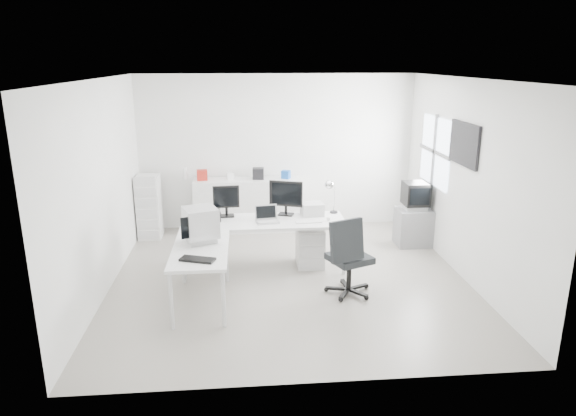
{
  "coord_description": "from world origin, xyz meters",
  "views": [
    {
      "loc": [
        -0.62,
        -6.79,
        3.04
      ],
      "look_at": [
        0.0,
        0.2,
        1.0
      ],
      "focal_mm": 32.0,
      "sensor_mm": 36.0,
      "label": 1
    }
  ],
  "objects": [
    {
      "name": "laptop",
      "position": [
        -0.29,
        0.33,
        0.85
      ],
      "size": [
        0.35,
        0.36,
        0.21
      ],
      "primitive_type": null,
      "rotation": [
        0.0,
        0.0,
        0.14
      ],
      "color": "#B7B7BA",
      "rests_on": "main_desk"
    },
    {
      "name": "clutter_box_d",
      "position": [
        0.14,
        2.24,
        1.04
      ],
      "size": [
        0.18,
        0.18,
        0.14
      ],
      "primitive_type": "cube",
      "rotation": [
        0.0,
        0.0,
        -0.43
      ],
      "color": "#1953B2",
      "rests_on": "sideboard"
    },
    {
      "name": "office_chair",
      "position": [
        0.75,
        -0.55,
        0.56
      ],
      "size": [
        0.84,
        0.84,
        1.11
      ],
      "primitive_type": null,
      "rotation": [
        0.0,
        0.0,
        0.4
      ],
      "color": "#232628",
      "rests_on": "floor"
    },
    {
      "name": "drawer_pedestal",
      "position": [
        0.36,
        0.48,
        0.3
      ],
      "size": [
        0.4,
        0.5,
        0.6
      ],
      "primitive_type": "cube",
      "color": "white",
      "rests_on": "floor"
    },
    {
      "name": "wall_picture",
      "position": [
        2.47,
        0.1,
        1.9
      ],
      "size": [
        0.04,
        0.9,
        0.6
      ],
      "primitive_type": null,
      "color": "black",
      "rests_on": "right_wall"
    },
    {
      "name": "clutter_box_b",
      "position": [
        -0.86,
        2.24,
        1.02
      ],
      "size": [
        0.14,
        0.13,
        0.12
      ],
      "primitive_type": "cube",
      "rotation": [
        0.0,
        0.0,
        0.21
      ],
      "color": "white",
      "rests_on": "sideboard"
    },
    {
      "name": "white_keyboard",
      "position": [
        0.31,
        0.28,
        0.76
      ],
      "size": [
        0.39,
        0.15,
        0.02
      ],
      "primitive_type": "cube",
      "rotation": [
        0.0,
        0.0,
        0.08
      ],
      "color": "white",
      "rests_on": "main_desk"
    },
    {
      "name": "right_wall",
      "position": [
        2.5,
        0.0,
        1.4
      ],
      "size": [
        0.02,
        5.0,
        2.8
      ],
      "primitive_type": "cube",
      "color": "white",
      "rests_on": "floor"
    },
    {
      "name": "inkjet_printer",
      "position": [
        -1.19,
        0.53,
        0.82
      ],
      "size": [
        0.45,
        0.37,
        0.15
      ],
      "primitive_type": "cube",
      "rotation": [
        0.0,
        0.0,
        0.13
      ],
      "color": "black",
      "rests_on": "main_desk"
    },
    {
      "name": "laser_printer",
      "position": [
        0.41,
        0.65,
        0.84
      ],
      "size": [
        0.35,
        0.31,
        0.19
      ],
      "primitive_type": "cube",
      "rotation": [
        0.0,
        0.0,
        0.09
      ],
      "color": "silver",
      "rests_on": "main_desk"
    },
    {
      "name": "filing_cabinet",
      "position": [
        -2.28,
        2.01,
        0.55
      ],
      "size": [
        0.39,
        0.46,
        1.11
      ],
      "primitive_type": "cube",
      "color": "white",
      "rests_on": "floor"
    },
    {
      "name": "back_wall",
      "position": [
        0.0,
        2.5,
        1.4
      ],
      "size": [
        5.0,
        0.02,
        2.8
      ],
      "primitive_type": "cube",
      "color": "white",
      "rests_on": "floor"
    },
    {
      "name": "ceiling",
      "position": [
        0.0,
        0.0,
        2.8
      ],
      "size": [
        5.0,
        5.0,
        0.01
      ],
      "primitive_type": "cube",
      "color": "white",
      "rests_on": "back_wall"
    },
    {
      "name": "tv_cabinet",
      "position": [
        2.22,
        1.21,
        0.31
      ],
      "size": [
        0.58,
        0.47,
        0.63
      ],
      "primitive_type": "cube",
      "color": "slate",
      "rests_on": "floor"
    },
    {
      "name": "window",
      "position": [
        2.48,
        1.2,
        1.6
      ],
      "size": [
        0.02,
        1.2,
        1.1
      ],
      "primitive_type": null,
      "color": "white",
      "rests_on": "right_wall"
    },
    {
      "name": "sideboard",
      "position": [
        -0.56,
        2.24,
        0.48
      ],
      "size": [
        1.93,
        0.48,
        0.96
      ],
      "primitive_type": "cube",
      "color": "white",
      "rests_on": "floor"
    },
    {
      "name": "left_wall",
      "position": [
        -2.5,
        0.0,
        1.4
      ],
      "size": [
        0.02,
        5.0,
        2.8
      ],
      "primitive_type": "cube",
      "color": "white",
      "rests_on": "floor"
    },
    {
      "name": "lcd_monitor_small",
      "position": [
        -0.89,
        0.68,
        1.0
      ],
      "size": [
        0.41,
        0.25,
        0.49
      ],
      "primitive_type": null,
      "rotation": [
        0.0,
        0.0,
        0.07
      ],
      "color": "black",
      "rests_on": "main_desk"
    },
    {
      "name": "clutter_box_c",
      "position": [
        -0.36,
        2.24,
        1.06
      ],
      "size": [
        0.21,
        0.19,
        0.2
      ],
      "primitive_type": "cube",
      "rotation": [
        0.0,
        0.0,
        -0.05
      ],
      "color": "black",
      "rests_on": "sideboard"
    },
    {
      "name": "white_mouse",
      "position": [
        0.61,
        0.33,
        0.78
      ],
      "size": [
        0.06,
        0.06,
        0.06
      ],
      "primitive_type": "sphere",
      "color": "white",
      "rests_on": "main_desk"
    },
    {
      "name": "desk_lamp",
      "position": [
        0.76,
        0.73,
        0.97
      ],
      "size": [
        0.16,
        0.16,
        0.44
      ],
      "primitive_type": null,
      "rotation": [
        0.0,
        0.0,
        -0.12
      ],
      "color": "silver",
      "rests_on": "main_desk"
    },
    {
      "name": "black_keyboard",
      "position": [
        -1.19,
        -1.07,
        0.76
      ],
      "size": [
        0.44,
        0.29,
        0.03
      ],
      "primitive_type": "cube",
      "rotation": [
        0.0,
        0.0,
        -0.33
      ],
      "color": "black",
      "rests_on": "side_desk"
    },
    {
      "name": "floor",
      "position": [
        0.0,
        0.0,
        0.0
      ],
      "size": [
        5.0,
        5.0,
        0.01
      ],
      "primitive_type": "cube",
      "color": "#B8B1A6",
      "rests_on": "ground"
    },
    {
      "name": "crt_monitor",
      "position": [
        -1.19,
        -0.42,
        0.98
      ],
      "size": [
        0.51,
        0.51,
        0.46
      ],
      "primitive_type": null,
      "rotation": [
        0.0,
        0.0,
        0.35
      ],
      "color": "#B7B7BA",
      "rests_on": "side_desk"
    },
    {
      "name": "main_desk",
      "position": [
        -0.34,
        0.43,
        0.38
      ],
      "size": [
        2.4,
        0.8,
        0.75
      ],
      "primitive_type": null,
      "color": "white",
      "rests_on": "floor"
    },
    {
      "name": "clutter_box_a",
      "position": [
        -1.36,
        2.24,
        1.05
      ],
      "size": [
        0.2,
        0.18,
        0.18
      ],
      "primitive_type": "cube",
      "rotation": [
        0.0,
        0.0,
        0.12
      ],
      "color": "#A42117",
      "rests_on": "sideboard"
    },
    {
      "name": "side_desk",
      "position": [
        -1.19,
        -0.67,
        0.38
      ],
      "size": [
        0.7,
        1.4,
        0.75
      ],
      "primitive_type": null,
      "color": "white",
      "rests_on": "floor"
    },
    {
      "name": "clutter_bottle",
      "position": [
        -1.66,
        2.28,
        1.07
      ],
      "size": [
        0.07,
        0.07,
        0.22
      ],
      "primitive_type": "cylinder",
      "color": "white",
      "rests_on": "sideboard"
    },
    {
      "name": "crt_tv",
      "position": [
        2.22,
        1.21,
        0.85
      ],
      "size": [
        0.5,
        0.48,
        0.45
      ],
      "primitive_type": null,
      "color": "black",
      "rests_on": "tv_cabinet"
    },
    {
      "name": "lcd_monitor_large",
      "position": [
        0.01,
        0.68,
        1.02
      ],
      "size": [
        0.55,
        0.37,
        0.53
      ],
      "primitive_type": null,
      "rotation": [
        0.0,
        0.0,
        -0.34
      ],
      "color": "black",
      "rests_on": "main_desk"
    }
  ]
}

